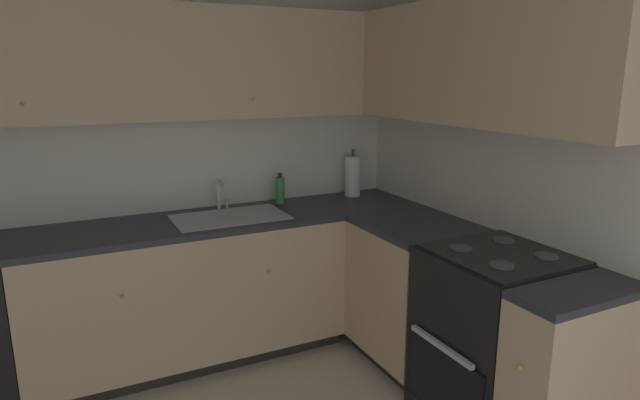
# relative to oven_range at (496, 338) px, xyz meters

# --- Properties ---
(wall_back) EXTENTS (3.96, 0.05, 2.40)m
(wall_back) POSITION_rel_oven_range_xyz_m (-1.65, 1.61, 0.75)
(wall_back) COLOR silver
(wall_back) RESTS_ON ground_plane
(wall_right) EXTENTS (0.05, 3.63, 2.40)m
(wall_right) POSITION_rel_oven_range_xyz_m (0.31, -0.18, 0.75)
(wall_right) COLOR silver
(wall_right) RESTS_ON ground_plane
(lower_cabinets_back) EXTENTS (1.85, 0.62, 0.85)m
(lower_cabinets_back) POSITION_rel_oven_range_xyz_m (-1.24, 1.29, -0.02)
(lower_cabinets_back) COLOR tan
(lower_cabinets_back) RESTS_ON ground_plane
(countertop_back) EXTENTS (3.05, 0.60, 0.03)m
(countertop_back) POSITION_rel_oven_range_xyz_m (-1.24, 1.28, 0.42)
(countertop_back) COLOR #2D2D33
(countertop_back) RESTS_ON lower_cabinets_back
(lower_cabinets_right) EXTENTS (0.62, 1.57, 0.85)m
(lower_cabinets_right) POSITION_rel_oven_range_xyz_m (-0.02, 0.34, -0.02)
(lower_cabinets_right) COLOR tan
(lower_cabinets_right) RESTS_ON ground_plane
(countertop_right) EXTENTS (0.60, 1.57, 0.03)m
(countertop_right) POSITION_rel_oven_range_xyz_m (-0.02, 0.34, 0.42)
(countertop_right) COLOR #2D2D33
(countertop_right) RESTS_ON lower_cabinets_right
(oven_range) EXTENTS (0.68, 0.62, 1.04)m
(oven_range) POSITION_rel_oven_range_xyz_m (0.00, 0.00, 0.00)
(oven_range) COLOR black
(oven_range) RESTS_ON ground_plane
(upper_cabinets_back) EXTENTS (2.73, 0.34, 0.64)m
(upper_cabinets_back) POSITION_rel_oven_range_xyz_m (-1.40, 1.42, 1.35)
(upper_cabinets_back) COLOR tan
(upper_cabinets_right) EXTENTS (0.32, 2.12, 0.64)m
(upper_cabinets_right) POSITION_rel_oven_range_xyz_m (0.12, 0.53, 1.35)
(upper_cabinets_right) COLOR tan
(sink) EXTENTS (0.67, 0.40, 0.10)m
(sink) POSITION_rel_oven_range_xyz_m (-0.97, 1.25, 0.40)
(sink) COLOR #B7B7BC
(sink) RESTS_ON countertop_back
(faucet) EXTENTS (0.07, 0.16, 0.19)m
(faucet) POSITION_rel_oven_range_xyz_m (-0.97, 1.46, 0.55)
(faucet) COLOR silver
(faucet) RESTS_ON countertop_back
(soap_bottle) EXTENTS (0.06, 0.06, 0.21)m
(soap_bottle) POSITION_rel_oven_range_xyz_m (-0.56, 1.46, 0.53)
(soap_bottle) COLOR #338C4C
(soap_bottle) RESTS_ON countertop_back
(paper_towel_roll) EXTENTS (0.11, 0.11, 0.35)m
(paper_towel_roll) POSITION_rel_oven_range_xyz_m (-0.01, 1.44, 0.58)
(paper_towel_roll) COLOR white
(paper_towel_roll) RESTS_ON countertop_back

